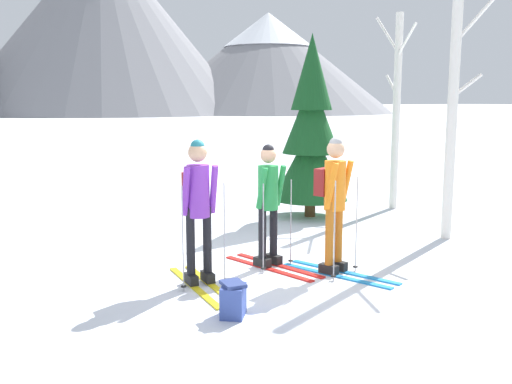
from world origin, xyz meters
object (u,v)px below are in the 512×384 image
pine_tree_near (311,135)px  backpack_on_snow_front (233,300)px  skier_in_green (269,201)px  skier_in_orange (334,197)px  birch_tree_tall (454,91)px  skier_in_purple (198,203)px  birch_tree_slender (396,108)px

pine_tree_near → backpack_on_snow_front: size_ratio=8.90×
skier_in_green → skier_in_orange: size_ratio=0.93×
pine_tree_near → birch_tree_tall: (1.18, -2.55, 0.81)m
skier_in_purple → pine_tree_near: bearing=43.2°
skier_in_green → backpack_on_snow_front: 2.07m
skier_in_purple → skier_in_orange: bearing=-9.1°
skier_in_orange → pine_tree_near: (1.59, 3.45, 0.58)m
skier_in_green → birch_tree_tall: bearing=4.6°
skier_in_orange → backpack_on_snow_front: bearing=-153.0°
birch_tree_slender → skier_in_orange: bearing=-136.1°
skier_in_green → birch_tree_slender: size_ratio=0.42×
skier_in_purple → pine_tree_near: pine_tree_near is taller
skier_in_orange → skier_in_purple: bearing=170.9°
skier_in_purple → birch_tree_slender: birch_tree_slender is taller
skier_in_purple → backpack_on_snow_front: bearing=-91.0°
skier_in_green → skier_in_orange: 0.92m
skier_in_purple → pine_tree_near: 4.66m
birch_tree_tall → backpack_on_snow_front: bearing=-158.3°
skier_in_orange → birch_tree_slender: 5.14m
birch_tree_tall → backpack_on_snow_front: 5.42m
birch_tree_tall → birch_tree_slender: size_ratio=1.19×
skier_in_green → birch_tree_tall: (3.43, 0.27, 1.51)m
birch_tree_slender → backpack_on_snow_front: bearing=-140.9°
skier_in_green → backpack_on_snow_front: (-1.15, -1.55, -0.74)m
birch_tree_slender → backpack_on_snow_front: 7.25m
skier_in_purple → pine_tree_near: (3.37, 3.17, 0.58)m
birch_tree_slender → backpack_on_snow_front: birch_tree_slender is taller
skier_in_purple → skier_in_orange: 1.80m
skier_in_orange → birch_tree_slender: (3.63, 3.49, 1.07)m
skier_in_green → birch_tree_slender: bearing=33.7°
backpack_on_snow_front → skier_in_green: bearing=53.5°
pine_tree_near → backpack_on_snow_front: bearing=-127.8°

